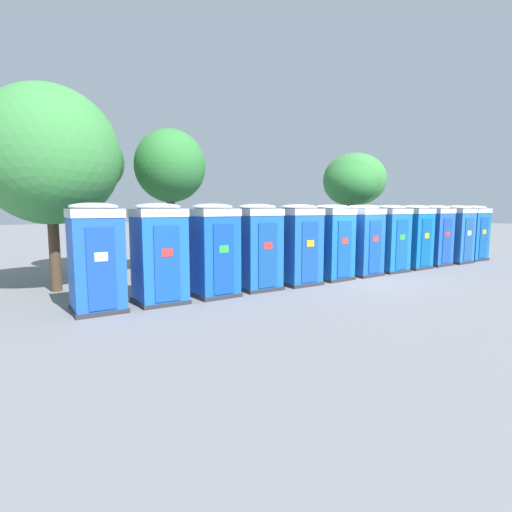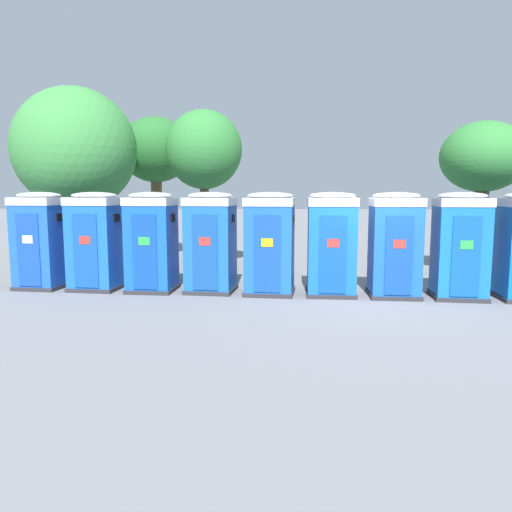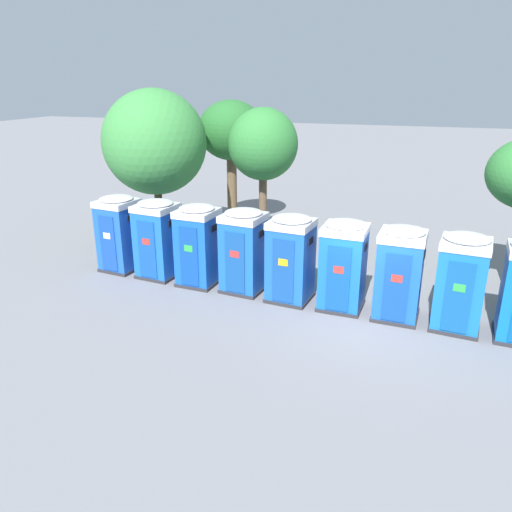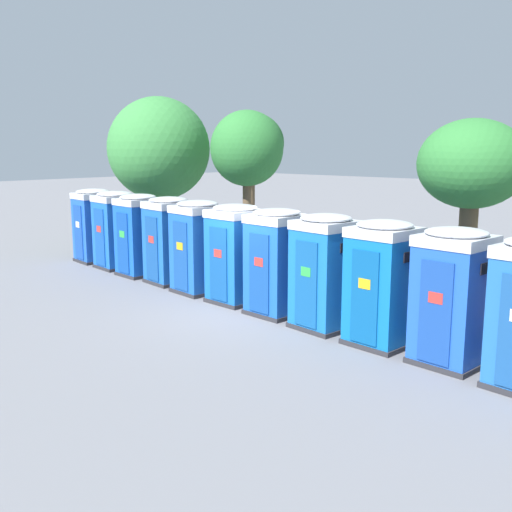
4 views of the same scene
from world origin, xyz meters
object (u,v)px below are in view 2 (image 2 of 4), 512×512
object	(u,v)px
portapotty_1	(96,241)
street_tree_3	(204,151)
portapotty_4	(270,243)
portapotty_6	(395,244)
portapotty_2	(152,241)
street_tree_1	(75,149)
portapotty_0	(41,240)
portapotty_5	(331,243)
street_tree_4	(483,160)
portapotty_3	(211,242)
street_tree_0	(155,152)
portapotty_7	(460,245)

from	to	relation	value
portapotty_1	street_tree_3	size ratio (longest dim) A/B	0.49
portapotty_4	portapotty_6	bearing A→B (deg)	-4.21
portapotty_2	street_tree_1	bearing A→B (deg)	133.27
portapotty_4	street_tree_1	world-z (taller)	street_tree_1
portapotty_0	portapotty_6	world-z (taller)	same
portapotty_5	street_tree_4	bearing A→B (deg)	31.62
portapotty_3	street_tree_4	world-z (taller)	street_tree_4
portapotty_0	street_tree_4	bearing A→B (deg)	10.46
portapotty_0	portapotty_2	size ratio (longest dim) A/B	1.00
portapotty_5	street_tree_3	world-z (taller)	street_tree_3
portapotty_1	portapotty_5	size ratio (longest dim) A/B	1.00
portapotty_1	street_tree_0	xyz separation A→B (m)	(0.18, 6.27, 2.75)
portapotty_4	portapotty_2	bearing A→B (deg)	174.95
portapotty_7	portapotty_0	bearing A→B (deg)	174.84
portapotty_2	street_tree_4	xyz separation A→B (m)	(9.33, 2.60, 2.20)
portapotty_4	street_tree_0	distance (m)	8.46
portapotty_0	portapotty_4	bearing A→B (deg)	-5.57
portapotty_3	street_tree_0	xyz separation A→B (m)	(-2.85, 6.50, 2.75)
street_tree_4	portapotty_3	bearing A→B (deg)	-161.24
portapotty_0	street_tree_0	bearing A→B (deg)	74.59
portapotty_1	portapotty_2	world-z (taller)	same
portapotty_0	street_tree_3	bearing A→B (deg)	43.68
portapotty_3	portapotty_7	world-z (taller)	same
portapotty_4	street_tree_4	xyz separation A→B (m)	(6.31, 2.87, 2.20)
portapotty_2	portapotty_6	xyz separation A→B (m)	(6.05, -0.49, -0.00)
portapotty_1	portapotty_3	distance (m)	3.04
portapotty_6	portapotty_4	bearing A→B (deg)	175.79
portapotty_2	portapotty_4	xyz separation A→B (m)	(3.02, -0.27, -0.00)
portapotty_0	portapotty_5	distance (m)	7.59
portapotty_0	portapotty_6	distance (m)	9.11
portapotty_1	street_tree_3	distance (m)	5.18
portapotty_4	portapotty_3	bearing A→B (deg)	171.82
portapotty_0	portapotty_5	bearing A→B (deg)	-5.06
portapotty_1	portapotty_3	size ratio (longest dim) A/B	1.00
portapotty_3	portapotty_7	size ratio (longest dim) A/B	1.00
portapotty_1	portapotty_5	xyz separation A→B (m)	(6.05, -0.52, 0.00)
street_tree_1	street_tree_4	world-z (taller)	street_tree_1
portapotty_3	portapotty_6	distance (m)	4.56
street_tree_1	street_tree_4	bearing A→B (deg)	-3.72
portapotty_2	portapotty_6	distance (m)	6.07
portapotty_2	portapotty_3	distance (m)	1.52
portapotty_0	portapotty_1	world-z (taller)	same
portapotty_0	street_tree_3	size ratio (longest dim) A/B	0.49
street_tree_1	street_tree_4	xyz separation A→B (m)	(12.55, -0.82, -0.39)
portapotty_1	portapotty_7	distance (m)	9.11
portapotty_5	street_tree_0	bearing A→B (deg)	130.85
portapotty_3	portapotty_4	world-z (taller)	same
street_tree_3	portapotty_1	bearing A→B (deg)	-121.49
portapotty_1	portapotty_7	bearing A→B (deg)	-5.11
portapotty_7	street_tree_0	size ratio (longest dim) A/B	0.48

